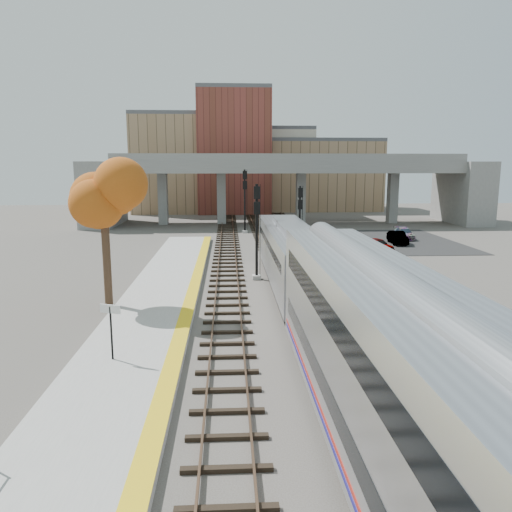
{
  "coord_description": "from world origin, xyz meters",
  "views": [
    {
      "loc": [
        -3.1,
        -24.14,
        8.08
      ],
      "look_at": [
        -1.39,
        6.27,
        2.5
      ],
      "focal_mm": 35.0,
      "sensor_mm": 36.0,
      "label": 1
    }
  ],
  "objects_px": {
    "coach": "(425,420)",
    "car_c": "(404,234)",
    "car_b": "(398,238)",
    "car_a": "(378,245)",
    "signal_mast_mid": "(300,225)",
    "tree": "(103,194)",
    "locomotive": "(291,254)",
    "signal_mast_near": "(257,234)",
    "signal_mast_far": "(245,201)"
  },
  "relations": [
    {
      "from": "coach",
      "to": "car_c",
      "type": "relative_size",
      "value": 6.08
    },
    {
      "from": "car_b",
      "to": "car_a",
      "type": "bearing_deg",
      "value": -124.28
    },
    {
      "from": "coach",
      "to": "car_a",
      "type": "relative_size",
      "value": 6.96
    },
    {
      "from": "signal_mast_mid",
      "to": "tree",
      "type": "xyz_separation_m",
      "value": [
        -12.81,
        -14.66,
        3.53
      ]
    },
    {
      "from": "locomotive",
      "to": "signal_mast_near",
      "type": "relative_size",
      "value": 2.81
    },
    {
      "from": "coach",
      "to": "car_a",
      "type": "xyz_separation_m",
      "value": [
        10.01,
        36.26,
        -2.14
      ]
    },
    {
      "from": "signal_mast_far",
      "to": "coach",
      "type": "bearing_deg",
      "value": -87.6
    },
    {
      "from": "signal_mast_mid",
      "to": "signal_mast_far",
      "type": "bearing_deg",
      "value": 103.23
    },
    {
      "from": "locomotive",
      "to": "signal_mast_far",
      "type": "distance_m",
      "value": 27.54
    },
    {
      "from": "signal_mast_near",
      "to": "car_b",
      "type": "xyz_separation_m",
      "value": [
        15.41,
        15.18,
        -2.61
      ]
    },
    {
      "from": "signal_mast_far",
      "to": "car_a",
      "type": "xyz_separation_m",
      "value": [
        12.11,
        -13.76,
        -3.18
      ]
    },
    {
      "from": "tree",
      "to": "locomotive",
      "type": "bearing_deg",
      "value": 23.45
    },
    {
      "from": "tree",
      "to": "car_b",
      "type": "bearing_deg",
      "value": 43.0
    },
    {
      "from": "signal_mast_far",
      "to": "tree",
      "type": "relative_size",
      "value": 0.86
    },
    {
      "from": "signal_mast_mid",
      "to": "car_b",
      "type": "bearing_deg",
      "value": 34.72
    },
    {
      "from": "car_a",
      "to": "signal_mast_near",
      "type": "bearing_deg",
      "value": -158.07
    },
    {
      "from": "signal_mast_mid",
      "to": "coach",
      "type": "bearing_deg",
      "value": -93.51
    },
    {
      "from": "tree",
      "to": "car_a",
      "type": "distance_m",
      "value": 28.36
    },
    {
      "from": "signal_mast_near",
      "to": "car_a",
      "type": "xyz_separation_m",
      "value": [
        12.11,
        11.02,
        -2.65
      ]
    },
    {
      "from": "tree",
      "to": "car_c",
      "type": "distance_m",
      "value": 37.24
    },
    {
      "from": "signal_mast_far",
      "to": "car_a",
      "type": "relative_size",
      "value": 2.1
    },
    {
      "from": "tree",
      "to": "car_c",
      "type": "height_order",
      "value": "tree"
    },
    {
      "from": "coach",
      "to": "signal_mast_far",
      "type": "distance_m",
      "value": 50.07
    },
    {
      "from": "locomotive",
      "to": "tree",
      "type": "distance_m",
      "value": 12.52
    },
    {
      "from": "car_c",
      "to": "coach",
      "type": "bearing_deg",
      "value": -103.78
    },
    {
      "from": "coach",
      "to": "signal_mast_mid",
      "type": "bearing_deg",
      "value": 86.49
    },
    {
      "from": "coach",
      "to": "signal_mast_near",
      "type": "xyz_separation_m",
      "value": [
        -2.1,
        25.23,
        0.51
      ]
    },
    {
      "from": "locomotive",
      "to": "signal_mast_near",
      "type": "bearing_deg",
      "value": 128.63
    },
    {
      "from": "tree",
      "to": "car_a",
      "type": "bearing_deg",
      "value": 41.37
    },
    {
      "from": "coach",
      "to": "signal_mast_mid",
      "type": "xyz_separation_m",
      "value": [
        2.0,
        32.57,
        0.19
      ]
    },
    {
      "from": "coach",
      "to": "signal_mast_far",
      "type": "relative_size",
      "value": 3.31
    },
    {
      "from": "signal_mast_mid",
      "to": "car_c",
      "type": "relative_size",
      "value": 1.54
    },
    {
      "from": "tree",
      "to": "car_c",
      "type": "relative_size",
      "value": 2.14
    },
    {
      "from": "car_a",
      "to": "signal_mast_mid",
      "type": "bearing_deg",
      "value": -175.68
    },
    {
      "from": "tree",
      "to": "car_a",
      "type": "xyz_separation_m",
      "value": [
        20.82,
        18.34,
        -5.87
      ]
    },
    {
      "from": "locomotive",
      "to": "car_c",
      "type": "height_order",
      "value": "locomotive"
    },
    {
      "from": "signal_mast_mid",
      "to": "car_c",
      "type": "bearing_deg",
      "value": 40.54
    },
    {
      "from": "signal_mast_near",
      "to": "signal_mast_mid",
      "type": "bearing_deg",
      "value": 60.81
    },
    {
      "from": "car_b",
      "to": "car_c",
      "type": "distance_m",
      "value": 3.97
    },
    {
      "from": "tree",
      "to": "car_b",
      "type": "distance_m",
      "value": 33.49
    },
    {
      "from": "coach",
      "to": "car_a",
      "type": "distance_m",
      "value": 37.68
    },
    {
      "from": "signal_mast_mid",
      "to": "signal_mast_near",
      "type": "bearing_deg",
      "value": -119.19
    },
    {
      "from": "tree",
      "to": "car_b",
      "type": "height_order",
      "value": "tree"
    },
    {
      "from": "signal_mast_mid",
      "to": "tree",
      "type": "relative_size",
      "value": 0.72
    },
    {
      "from": "signal_mast_near",
      "to": "car_a",
      "type": "distance_m",
      "value": 16.59
    },
    {
      "from": "locomotive",
      "to": "car_b",
      "type": "relative_size",
      "value": 4.82
    },
    {
      "from": "car_a",
      "to": "coach",
      "type": "bearing_deg",
      "value": -125.82
    },
    {
      "from": "car_a",
      "to": "car_b",
      "type": "relative_size",
      "value": 0.91
    },
    {
      "from": "coach",
      "to": "car_b",
      "type": "relative_size",
      "value": 6.32
    },
    {
      "from": "coach",
      "to": "signal_mast_near",
      "type": "height_order",
      "value": "signal_mast_near"
    }
  ]
}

